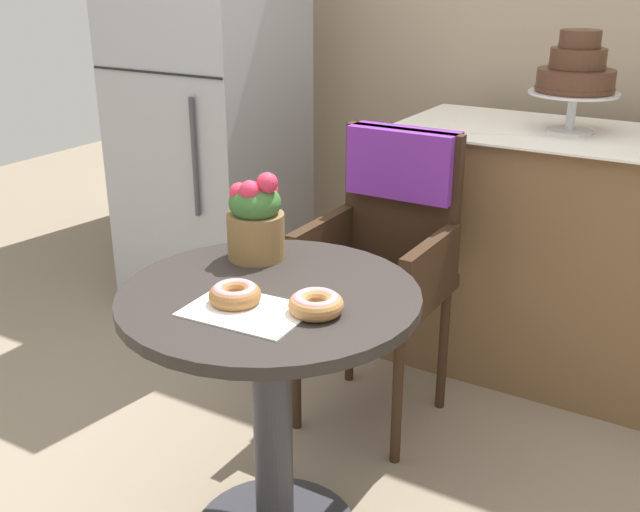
{
  "coord_description": "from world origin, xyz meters",
  "views": [
    {
      "loc": [
        0.94,
        -1.34,
        1.45
      ],
      "look_at": [
        0.05,
        0.15,
        0.77
      ],
      "focal_mm": 42.49,
      "sensor_mm": 36.0,
      "label": 1
    }
  ],
  "objects_px": {
    "donut_front": "(235,294)",
    "tiered_cake_stand": "(576,74)",
    "wicker_chair": "(388,231)",
    "donut_mid": "(316,303)",
    "refrigerator": "(209,116)",
    "flower_vase": "(256,217)",
    "cafe_table": "(271,370)"
  },
  "relations": [
    {
      "from": "donut_front",
      "to": "tiered_cake_stand",
      "type": "height_order",
      "value": "tiered_cake_stand"
    },
    {
      "from": "wicker_chair",
      "to": "tiered_cake_stand",
      "type": "relative_size",
      "value": 2.82
    },
    {
      "from": "donut_mid",
      "to": "wicker_chair",
      "type": "bearing_deg",
      "value": 104.51
    },
    {
      "from": "refrigerator",
      "to": "wicker_chair",
      "type": "bearing_deg",
      "value": -19.75
    },
    {
      "from": "donut_front",
      "to": "donut_mid",
      "type": "relative_size",
      "value": 0.97
    },
    {
      "from": "donut_front",
      "to": "donut_mid",
      "type": "xyz_separation_m",
      "value": [
        0.18,
        0.05,
        0.0
      ]
    },
    {
      "from": "wicker_chair",
      "to": "flower_vase",
      "type": "xyz_separation_m",
      "value": [
        -0.11,
        -0.57,
        0.19
      ]
    },
    {
      "from": "donut_front",
      "to": "flower_vase",
      "type": "distance_m",
      "value": 0.31
    },
    {
      "from": "cafe_table",
      "to": "donut_mid",
      "type": "height_order",
      "value": "donut_mid"
    },
    {
      "from": "flower_vase",
      "to": "wicker_chair",
      "type": "bearing_deg",
      "value": 79.26
    },
    {
      "from": "donut_mid",
      "to": "flower_vase",
      "type": "height_order",
      "value": "flower_vase"
    },
    {
      "from": "wicker_chair",
      "to": "donut_mid",
      "type": "xyz_separation_m",
      "value": [
        0.2,
        -0.79,
        0.11
      ]
    },
    {
      "from": "cafe_table",
      "to": "refrigerator",
      "type": "height_order",
      "value": "refrigerator"
    },
    {
      "from": "cafe_table",
      "to": "tiered_cake_stand",
      "type": "bearing_deg",
      "value": 74.69
    },
    {
      "from": "donut_front",
      "to": "tiered_cake_stand",
      "type": "bearing_deg",
      "value": 74.65
    },
    {
      "from": "cafe_table",
      "to": "wicker_chair",
      "type": "height_order",
      "value": "wicker_chair"
    },
    {
      "from": "donut_mid",
      "to": "refrigerator",
      "type": "height_order",
      "value": "refrigerator"
    },
    {
      "from": "wicker_chair",
      "to": "flower_vase",
      "type": "bearing_deg",
      "value": -97.77
    },
    {
      "from": "donut_front",
      "to": "refrigerator",
      "type": "relative_size",
      "value": 0.07
    },
    {
      "from": "tiered_cake_stand",
      "to": "flower_vase",
      "type": "bearing_deg",
      "value": -114.28
    },
    {
      "from": "donut_front",
      "to": "tiered_cake_stand",
      "type": "xyz_separation_m",
      "value": [
        0.38,
        1.4,
        0.35
      ]
    },
    {
      "from": "refrigerator",
      "to": "tiered_cake_stand",
      "type": "bearing_deg",
      "value": 8.1
    },
    {
      "from": "cafe_table",
      "to": "tiered_cake_stand",
      "type": "distance_m",
      "value": 1.47
    },
    {
      "from": "donut_mid",
      "to": "flower_vase",
      "type": "bearing_deg",
      "value": 145.4
    },
    {
      "from": "cafe_table",
      "to": "flower_vase",
      "type": "distance_m",
      "value": 0.4
    },
    {
      "from": "cafe_table",
      "to": "flower_vase",
      "type": "relative_size",
      "value": 3.07
    },
    {
      "from": "cafe_table",
      "to": "donut_front",
      "type": "height_order",
      "value": "donut_front"
    },
    {
      "from": "donut_front",
      "to": "donut_mid",
      "type": "bearing_deg",
      "value": 15.0
    },
    {
      "from": "cafe_table",
      "to": "wicker_chair",
      "type": "xyz_separation_m",
      "value": [
        -0.05,
        0.74,
        0.13
      ]
    },
    {
      "from": "tiered_cake_stand",
      "to": "cafe_table",
      "type": "bearing_deg",
      "value": -105.31
    },
    {
      "from": "wicker_chair",
      "to": "tiered_cake_stand",
      "type": "height_order",
      "value": "tiered_cake_stand"
    },
    {
      "from": "donut_mid",
      "to": "tiered_cake_stand",
      "type": "bearing_deg",
      "value": 81.6
    }
  ]
}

